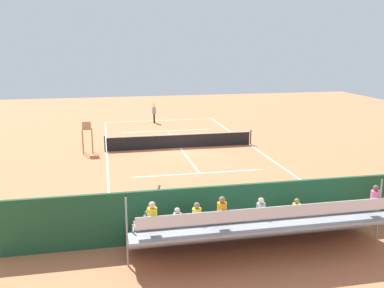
{
  "coord_description": "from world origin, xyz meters",
  "views": [
    {
      "loc": [
        5.02,
        28.25,
        7.05
      ],
      "look_at": [
        0.0,
        4.0,
        1.2
      ],
      "focal_mm": 39.97,
      "sensor_mm": 36.0,
      "label": 1
    }
  ],
  "objects_px": {
    "courtside_bench": "(306,208)",
    "tennis_player": "(154,112)",
    "umpire_chair": "(87,134)",
    "equipment_bag": "(258,222)",
    "tennis_ball_far": "(132,126)",
    "tennis_ball_near": "(167,127)",
    "bleacher_stand": "(254,226)",
    "tennis_racket": "(145,123)",
    "line_judge": "(158,209)",
    "tennis_net": "(180,141)"
  },
  "relations": [
    {
      "from": "bleacher_stand",
      "to": "tennis_ball_near",
      "type": "relative_size",
      "value": 137.27
    },
    {
      "from": "line_judge",
      "to": "tennis_ball_far",
      "type": "bearing_deg",
      "value": -91.28
    },
    {
      "from": "umpire_chair",
      "to": "equipment_bag",
      "type": "distance_m",
      "value": 14.92
    },
    {
      "from": "tennis_net",
      "to": "courtside_bench",
      "type": "height_order",
      "value": "tennis_net"
    },
    {
      "from": "tennis_net",
      "to": "tennis_ball_far",
      "type": "relative_size",
      "value": 156.06
    },
    {
      "from": "tennis_net",
      "to": "tennis_player",
      "type": "distance_m",
      "value": 9.91
    },
    {
      "from": "line_judge",
      "to": "equipment_bag",
      "type": "bearing_deg",
      "value": 179.87
    },
    {
      "from": "umpire_chair",
      "to": "courtside_bench",
      "type": "height_order",
      "value": "umpire_chair"
    },
    {
      "from": "equipment_bag",
      "to": "tennis_ball_near",
      "type": "xyz_separation_m",
      "value": [
        0.57,
        -20.98,
        -0.15
      ]
    },
    {
      "from": "tennis_racket",
      "to": "tennis_ball_far",
      "type": "relative_size",
      "value": 8.57
    },
    {
      "from": "bleacher_stand",
      "to": "umpire_chair",
      "type": "height_order",
      "value": "bleacher_stand"
    },
    {
      "from": "equipment_bag",
      "to": "tennis_racket",
      "type": "xyz_separation_m",
      "value": [
        2.2,
        -23.48,
        -0.16
      ]
    },
    {
      "from": "tennis_player",
      "to": "equipment_bag",
      "type": "bearing_deg",
      "value": 93.36
    },
    {
      "from": "tennis_net",
      "to": "tennis_racket",
      "type": "relative_size",
      "value": 18.22
    },
    {
      "from": "umpire_chair",
      "to": "courtside_bench",
      "type": "relative_size",
      "value": 1.19
    },
    {
      "from": "tennis_ball_far",
      "to": "tennis_ball_near",
      "type": "bearing_deg",
      "value": 159.11
    },
    {
      "from": "equipment_bag",
      "to": "tennis_ball_far",
      "type": "bearing_deg",
      "value": -81.1
    },
    {
      "from": "tennis_net",
      "to": "tennis_racket",
      "type": "distance_m",
      "value": 10.2
    },
    {
      "from": "umpire_chair",
      "to": "tennis_ball_near",
      "type": "xyz_separation_m",
      "value": [
        -6.36,
        -7.82,
        -1.28
      ]
    },
    {
      "from": "courtside_bench",
      "to": "tennis_racket",
      "type": "height_order",
      "value": "courtside_bench"
    },
    {
      "from": "courtside_bench",
      "to": "line_judge",
      "type": "distance_m",
      "value": 6.02
    },
    {
      "from": "umpire_chair",
      "to": "equipment_bag",
      "type": "relative_size",
      "value": 2.38
    },
    {
      "from": "equipment_bag",
      "to": "tennis_player",
      "type": "distance_m",
      "value": 23.33
    },
    {
      "from": "umpire_chair",
      "to": "courtside_bench",
      "type": "bearing_deg",
      "value": 124.58
    },
    {
      "from": "umpire_chair",
      "to": "tennis_player",
      "type": "bearing_deg",
      "value": -118.83
    },
    {
      "from": "bleacher_stand",
      "to": "tennis_racket",
      "type": "height_order",
      "value": "bleacher_stand"
    },
    {
      "from": "tennis_player",
      "to": "line_judge",
      "type": "height_order",
      "value": "same"
    },
    {
      "from": "equipment_bag",
      "to": "tennis_ball_far",
      "type": "height_order",
      "value": "equipment_bag"
    },
    {
      "from": "bleacher_stand",
      "to": "tennis_player",
      "type": "xyz_separation_m",
      "value": [
        0.46,
        -25.22,
        0.06
      ]
    },
    {
      "from": "tennis_player",
      "to": "tennis_racket",
      "type": "xyz_separation_m",
      "value": [
        0.83,
        -0.21,
        -1.0
      ]
    },
    {
      "from": "courtside_bench",
      "to": "equipment_bag",
      "type": "relative_size",
      "value": 2.0
    },
    {
      "from": "tennis_ball_near",
      "to": "bleacher_stand",
      "type": "bearing_deg",
      "value": 89.14
    },
    {
      "from": "tennis_net",
      "to": "tennis_player",
      "type": "bearing_deg",
      "value": -86.31
    },
    {
      "from": "line_judge",
      "to": "tennis_racket",
      "type": "bearing_deg",
      "value": -94.27
    },
    {
      "from": "courtside_bench",
      "to": "tennis_player",
      "type": "relative_size",
      "value": 0.93
    },
    {
      "from": "tennis_racket",
      "to": "tennis_ball_near",
      "type": "relative_size",
      "value": 8.57
    },
    {
      "from": "tennis_net",
      "to": "courtside_bench",
      "type": "bearing_deg",
      "value": 101.86
    },
    {
      "from": "tennis_net",
      "to": "tennis_ball_near",
      "type": "distance_m",
      "value": 7.6
    },
    {
      "from": "equipment_bag",
      "to": "tennis_ball_far",
      "type": "relative_size",
      "value": 13.64
    },
    {
      "from": "tennis_player",
      "to": "tennis_ball_far",
      "type": "relative_size",
      "value": 29.18
    },
    {
      "from": "tennis_net",
      "to": "tennis_player",
      "type": "xyz_separation_m",
      "value": [
        0.64,
        -9.87,
        0.51
      ]
    },
    {
      "from": "tennis_ball_far",
      "to": "line_judge",
      "type": "xyz_separation_m",
      "value": [
        0.49,
        22.07,
        0.98
      ]
    },
    {
      "from": "bleacher_stand",
      "to": "line_judge",
      "type": "height_order",
      "value": "bleacher_stand"
    },
    {
      "from": "tennis_net",
      "to": "tennis_player",
      "type": "height_order",
      "value": "tennis_player"
    },
    {
      "from": "tennis_racket",
      "to": "line_judge",
      "type": "height_order",
      "value": "line_judge"
    },
    {
      "from": "umpire_chair",
      "to": "line_judge",
      "type": "relative_size",
      "value": 1.11
    },
    {
      "from": "courtside_bench",
      "to": "line_judge",
      "type": "height_order",
      "value": "line_judge"
    },
    {
      "from": "bleacher_stand",
      "to": "tennis_racket",
      "type": "distance_m",
      "value": 25.48
    },
    {
      "from": "equipment_bag",
      "to": "line_judge",
      "type": "distance_m",
      "value": 4.04
    },
    {
      "from": "courtside_bench",
      "to": "tennis_ball_far",
      "type": "distance_m",
      "value": 22.64
    }
  ]
}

